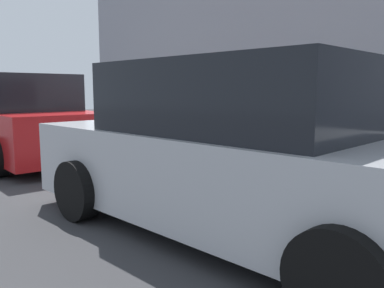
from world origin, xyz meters
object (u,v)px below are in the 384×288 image
at_px(suitcase_black_4, 203,139).
at_px(bollard_post, 139,129).
at_px(suitcase_silver_0, 298,146).
at_px(suitcase_navy_1, 268,147).
at_px(parked_car_silver_0, 241,154).
at_px(suitcase_red_3, 223,140).
at_px(fire_hydrant, 161,131).
at_px(suitcase_olive_2, 247,145).
at_px(parked_car_red_1, 22,121).
at_px(suitcase_teal_5, 189,140).

distance_m(suitcase_black_4, bollard_post, 1.91).
height_order(suitcase_silver_0, suitcase_navy_1, suitcase_navy_1).
bearing_deg(suitcase_silver_0, parked_car_silver_0, 109.14).
distance_m(suitcase_red_3, suitcase_black_4, 0.47).
distance_m(suitcase_red_3, bollard_post, 2.37).
xyz_separation_m(suitcase_navy_1, fire_hydrant, (2.77, -0.06, 0.05)).
height_order(suitcase_black_4, bollard_post, bollard_post).
bearing_deg(suitcase_olive_2, parked_car_red_1, 32.33).
bearing_deg(suitcase_teal_5, suitcase_navy_1, 178.07).
relative_size(suitcase_black_4, parked_car_silver_0, 0.15).
height_order(suitcase_black_4, parked_car_silver_0, parked_car_silver_0).
bearing_deg(parked_car_silver_0, parked_car_red_1, 0.00).
height_order(suitcase_navy_1, fire_hydrant, suitcase_navy_1).
bearing_deg(suitcase_red_3, suitcase_silver_0, -176.60).
height_order(suitcase_black_4, fire_hydrant, fire_hydrant).
xyz_separation_m(suitcase_teal_5, bollard_post, (1.44, 0.15, 0.13)).
relative_size(parked_car_silver_0, parked_car_red_1, 1.04).
bearing_deg(bollard_post, suitcase_red_3, -176.93).
bearing_deg(suitcase_navy_1, suitcase_black_4, -0.29).
distance_m(bollard_post, parked_car_silver_0, 5.14).
xyz_separation_m(fire_hydrant, parked_car_red_1, (1.47, 2.32, 0.25)).
relative_size(suitcase_silver_0, suitcase_teal_5, 1.39).
distance_m(suitcase_silver_0, suitcase_teal_5, 2.39).
distance_m(suitcase_silver_0, suitcase_navy_1, 0.49).
xyz_separation_m(suitcase_silver_0, fire_hydrant, (3.24, 0.06, 0.00)).
bearing_deg(suitcase_black_4, parked_car_red_1, 39.16).
height_order(bollard_post, parked_car_silver_0, parked_car_silver_0).
bearing_deg(parked_car_red_1, suitcase_silver_0, -153.17).
bearing_deg(suitcase_navy_1, parked_car_red_1, 28.05).
bearing_deg(parked_car_red_1, suitcase_red_3, -144.75).
distance_m(suitcase_silver_0, fire_hydrant, 3.24).
xyz_separation_m(fire_hydrant, bollard_post, (0.59, 0.15, 0.01)).
bearing_deg(suitcase_silver_0, bollard_post, 3.19).
relative_size(suitcase_silver_0, fire_hydrant, 1.12).
bearing_deg(suitcase_navy_1, parked_car_silver_0, 119.89).
distance_m(suitcase_olive_2, suitcase_black_4, 0.97).
relative_size(suitcase_navy_1, bollard_post, 1.22).
bearing_deg(bollard_post, fire_hydrant, -165.77).
bearing_deg(suitcase_silver_0, fire_hydrant, 1.13).
distance_m(suitcase_black_4, parked_car_red_1, 3.60).
bearing_deg(fire_hydrant, parked_car_silver_0, 150.31).
height_order(suitcase_silver_0, suitcase_olive_2, suitcase_silver_0).
bearing_deg(suitcase_navy_1, suitcase_red_3, -2.14).
distance_m(bollard_post, parked_car_red_1, 2.35).
bearing_deg(suitcase_teal_5, parked_car_silver_0, 144.14).
height_order(suitcase_silver_0, suitcase_teal_5, suitcase_silver_0).
xyz_separation_m(bollard_post, parked_car_silver_0, (-4.66, 2.17, 0.23)).
bearing_deg(parked_car_silver_0, suitcase_red_3, -45.09).
relative_size(suitcase_navy_1, parked_car_silver_0, 0.21).
distance_m(suitcase_teal_5, fire_hydrant, 0.86).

